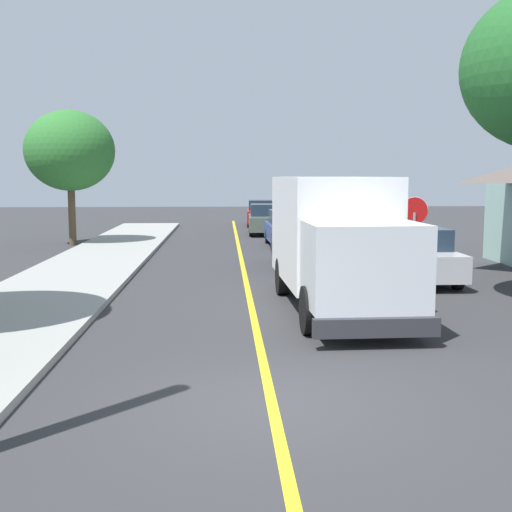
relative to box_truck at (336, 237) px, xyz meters
name	(u,v)px	position (x,y,z in m)	size (l,w,h in m)	color
ground_plane	(272,404)	(-2.03, -6.69, -1.77)	(120.00, 120.00, 0.00)	#303033
centre_line_yellow	(247,286)	(-2.03, 3.31, -1.76)	(0.16, 56.00, 0.01)	gold
box_truck	(336,237)	(0.00, 0.00, 0.00)	(2.63, 7.25, 3.20)	white
parked_car_near	(300,244)	(0.01, 7.62, -0.97)	(1.86, 4.42, 1.67)	black
parked_car_mid	(287,229)	(0.22, 14.24, -0.97)	(1.89, 4.44, 1.67)	#2D4793
parked_car_far	(265,220)	(-0.41, 20.51, -0.97)	(1.94, 4.45, 1.67)	#4C564C
parked_car_furthest	(261,214)	(-0.29, 26.61, -0.97)	(1.94, 4.45, 1.67)	maroon
parked_van_across	(417,256)	(3.17, 3.85, -0.97)	(1.82, 4.41, 1.67)	#B7B7BC
stop_sign	(414,225)	(2.63, 2.44, 0.09)	(0.80, 0.10, 2.65)	gray
street_tree_down_block	(70,151)	(-9.76, 15.11, 2.60)	(4.09, 4.09, 6.22)	brown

